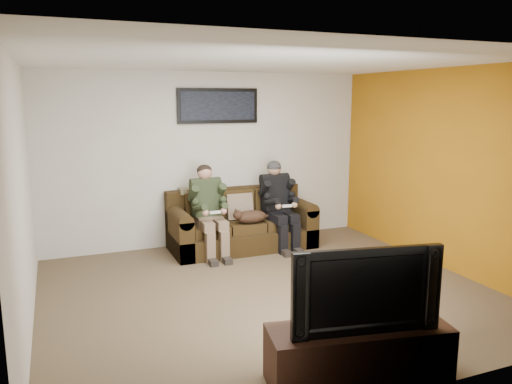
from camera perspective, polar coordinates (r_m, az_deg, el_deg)
name	(u,v)px	position (r m, az deg, el deg)	size (l,w,h in m)	color
floor	(268,292)	(5.89, 1.42, -11.37)	(5.00, 5.00, 0.00)	brown
ceiling	(269,61)	(5.48, 1.55, 14.75)	(5.00, 5.00, 0.00)	silver
wall_back	(210,159)	(7.63, -5.32, 3.76)	(5.00, 5.00, 0.00)	beige
wall_front	(398,230)	(3.63, 15.88, -4.22)	(5.00, 5.00, 0.00)	beige
wall_left	(21,198)	(5.09, -25.25, -0.65)	(4.50, 4.50, 0.00)	beige
wall_right	(445,170)	(6.92, 20.83, 2.40)	(4.50, 4.50, 0.00)	beige
accent_wall_right	(445,170)	(6.91, 20.77, 2.40)	(4.50, 4.50, 0.00)	#AC6A11
sofa	(240,226)	(7.52, -1.80, -3.86)	(2.11, 0.91, 0.87)	#30210E
throw_pillow	(239,206)	(7.49, -1.92, -1.65)	(0.40, 0.12, 0.38)	#846D56
throw_blanket	(194,190)	(7.46, -7.15, 0.19)	(0.43, 0.21, 0.08)	gray
person_left	(209,206)	(7.10, -5.44, -1.55)	(0.51, 0.87, 1.28)	#806750
person_right	(278,200)	(7.48, 2.56, -0.87)	(0.51, 0.86, 1.29)	black
cat	(250,217)	(7.24, -0.68, -2.82)	(0.66, 0.26, 0.24)	#4A2D1D
framed_poster	(218,106)	(7.59, -4.36, 9.79)	(1.25, 0.05, 0.52)	black
tv_stand	(358,354)	(4.21, 11.62, -17.67)	(1.44, 0.46, 0.45)	#331B11
television	(361,286)	(3.97, 11.92, -10.48)	(1.17, 0.15, 0.68)	black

